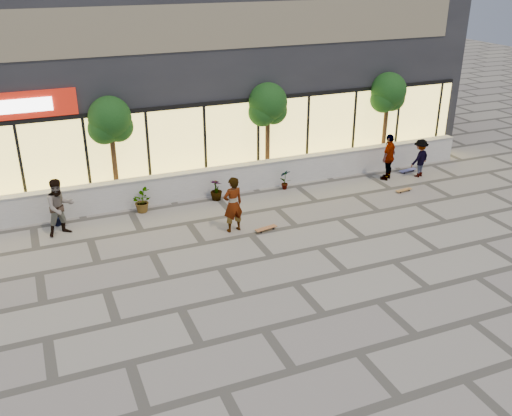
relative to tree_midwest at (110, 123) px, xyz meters
name	(u,v)px	position (x,y,z in m)	size (l,w,h in m)	color
ground	(295,283)	(3.50, -7.70, -2.99)	(80.00, 80.00, 0.00)	gray
planter_wall	(214,181)	(3.50, -0.70, -2.46)	(22.00, 0.42, 1.04)	white
retail_building	(171,59)	(3.50, 4.79, 1.26)	(24.00, 9.17, 8.50)	#222327
shrub_b	(58,214)	(-2.20, -1.25, -2.58)	(0.45, 0.36, 0.81)	#143C13
shrub_c	(141,201)	(0.60, -1.25, -2.58)	(0.73, 0.63, 0.81)	#143C13
shrub_d	(216,190)	(3.40, -1.25, -2.58)	(0.45, 0.45, 0.81)	#143C13
shrub_e	(285,179)	(6.20, -1.25, -2.58)	(0.43, 0.29, 0.81)	#143C13
tree_midwest	(110,123)	(0.00, 0.00, 0.00)	(1.60, 1.50, 3.92)	#4A2C1A
tree_mideast	(268,107)	(6.00, 0.00, 0.00)	(1.60, 1.50, 3.92)	#4A2C1A
tree_east	(388,95)	(11.50, 0.00, 0.00)	(1.60, 1.50, 3.92)	#4A2C1A
skater_center	(233,204)	(3.07, -3.93, -2.04)	(0.69, 0.45, 1.88)	white
skater_left	(60,207)	(-2.13, -2.04, -2.03)	(0.92, 0.72, 1.90)	#988562
skater_right_near	(389,157)	(10.50, -1.84, -2.04)	(1.11, 0.46, 1.89)	silver
skater_right_far	(420,158)	(11.87, -2.06, -2.20)	(1.01, 0.58, 1.57)	maroon
skateboard_center	(266,228)	(4.07, -4.33, -2.91)	(0.82, 0.36, 0.10)	brown
skateboard_right_near	(404,190)	(10.32, -3.25, -2.91)	(0.74, 0.27, 0.09)	brown
skateboard_right_far	(408,170)	(11.78, -1.50, -2.90)	(0.85, 0.33, 0.10)	#535599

